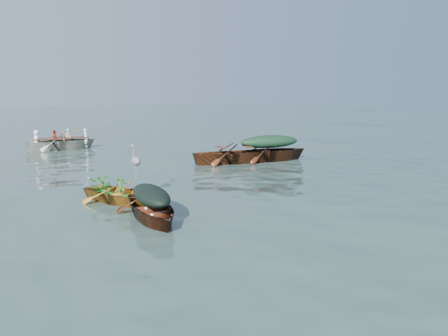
{
  "coord_description": "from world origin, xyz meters",
  "views": [
    {
      "loc": [
        -7.89,
        -9.45,
        2.86
      ],
      "look_at": [
        -0.24,
        1.18,
        0.5
      ],
      "focal_mm": 35.0,
      "sensor_mm": 36.0,
      "label": 1
    }
  ],
  "objects_px": {
    "green_tarp_boat": "(269,161)",
    "heron": "(136,166)",
    "yellow_dinghy": "(124,203)",
    "dark_covered_boat": "(152,219)",
    "open_wooden_boat": "(234,163)",
    "rowed_boat": "(63,150)"
  },
  "relations": [
    {
      "from": "open_wooden_boat",
      "to": "rowed_boat",
      "type": "distance_m",
      "value": 9.08
    },
    {
      "from": "green_tarp_boat",
      "to": "open_wooden_boat",
      "type": "bearing_deg",
      "value": 90.0
    },
    {
      "from": "yellow_dinghy",
      "to": "open_wooden_boat",
      "type": "height_order",
      "value": "open_wooden_boat"
    },
    {
      "from": "yellow_dinghy",
      "to": "heron",
      "type": "distance_m",
      "value": 1.03
    },
    {
      "from": "dark_covered_boat",
      "to": "rowed_boat",
      "type": "xyz_separation_m",
      "value": [
        1.68,
        12.95,
        0.0
      ]
    },
    {
      "from": "dark_covered_boat",
      "to": "open_wooden_boat",
      "type": "bearing_deg",
      "value": 49.69
    },
    {
      "from": "dark_covered_boat",
      "to": "green_tarp_boat",
      "type": "bearing_deg",
      "value": 41.43
    },
    {
      "from": "green_tarp_boat",
      "to": "open_wooden_boat",
      "type": "relative_size",
      "value": 1.02
    },
    {
      "from": "heron",
      "to": "green_tarp_boat",
      "type": "bearing_deg",
      "value": -2.02
    },
    {
      "from": "heron",
      "to": "yellow_dinghy",
      "type": "bearing_deg",
      "value": -174.81
    },
    {
      "from": "yellow_dinghy",
      "to": "open_wooden_boat",
      "type": "bearing_deg",
      "value": 6.2
    },
    {
      "from": "dark_covered_boat",
      "to": "open_wooden_boat",
      "type": "relative_size",
      "value": 0.74
    },
    {
      "from": "yellow_dinghy",
      "to": "dark_covered_boat",
      "type": "distance_m",
      "value": 1.71
    },
    {
      "from": "open_wooden_boat",
      "to": "rowed_boat",
      "type": "height_order",
      "value": "rowed_boat"
    },
    {
      "from": "rowed_boat",
      "to": "open_wooden_boat",
      "type": "bearing_deg",
      "value": -145.78
    },
    {
      "from": "yellow_dinghy",
      "to": "dark_covered_boat",
      "type": "xyz_separation_m",
      "value": [
        -0.06,
        -1.71,
        0.0
      ]
    },
    {
      "from": "green_tarp_boat",
      "to": "heron",
      "type": "xyz_separation_m",
      "value": [
        -7.01,
        -2.62,
        0.87
      ]
    },
    {
      "from": "dark_covered_boat",
      "to": "heron",
      "type": "bearing_deg",
      "value": 84.56
    },
    {
      "from": "rowed_boat",
      "to": "heron",
      "type": "distance_m",
      "value": 11.07
    },
    {
      "from": "dark_covered_boat",
      "to": "green_tarp_boat",
      "type": "distance_m",
      "value": 8.84
    },
    {
      "from": "yellow_dinghy",
      "to": "dark_covered_boat",
      "type": "height_order",
      "value": "dark_covered_boat"
    },
    {
      "from": "rowed_boat",
      "to": "green_tarp_boat",
      "type": "bearing_deg",
      "value": -139.48
    }
  ]
}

